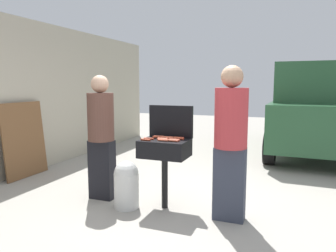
{
  "coord_description": "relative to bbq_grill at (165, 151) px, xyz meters",
  "views": [
    {
      "loc": [
        1.36,
        -3.92,
        1.6
      ],
      "look_at": [
        -0.29,
        0.32,
        1.0
      ],
      "focal_mm": 34.64,
      "sensor_mm": 36.0,
      "label": 1
    }
  ],
  "objects": [
    {
      "name": "hot_dog_14",
      "position": [
        -0.01,
        -0.05,
        0.15
      ],
      "size": [
        0.13,
        0.03,
        0.03
      ],
      "primitive_type": "cylinder",
      "rotation": [
        0.0,
        1.57,
        0.02
      ],
      "color": "#B74C33",
      "rests_on": "bbq_grill"
    },
    {
      "name": "hot_dog_1",
      "position": [
        -0.14,
        0.14,
        0.15
      ],
      "size": [
        0.13,
        0.04,
        0.03
      ],
      "primitive_type": "cylinder",
      "rotation": [
        0.0,
        1.57,
        0.12
      ],
      "color": "#C6593D",
      "rests_on": "bbq_grill"
    },
    {
      "name": "leaning_board",
      "position": [
        -2.78,
        0.46,
        -0.11
      ],
      "size": [
        0.14,
        0.9,
        1.28
      ],
      "primitive_type": "cube",
      "rotation": [
        0.0,
        -0.09,
        0.0
      ],
      "color": "brown",
      "rests_on": "ground"
    },
    {
      "name": "hot_dog_11",
      "position": [
        0.08,
        0.02,
        0.15
      ],
      "size": [
        0.13,
        0.03,
        0.03
      ],
      "primitive_type": "cylinder",
      "rotation": [
        0.0,
        1.57,
        0.03
      ],
      "color": "#C6593D",
      "rests_on": "bbq_grill"
    },
    {
      "name": "ground_plane",
      "position": [
        0.14,
        0.18,
        -0.75
      ],
      "size": [
        24.0,
        24.0,
        0.0
      ],
      "primitive_type": "plane",
      "color": "#9E998E"
    },
    {
      "name": "parked_minivan",
      "position": [
        2.04,
        4.35,
        0.27
      ],
      "size": [
        2.13,
        4.45,
        2.02
      ],
      "rotation": [
        0.0,
        0.0,
        3.11
      ],
      "color": "#234C2D",
      "rests_on": "ground"
    },
    {
      "name": "hot_dog_5",
      "position": [
        0.02,
        -0.11,
        0.15
      ],
      "size": [
        0.13,
        0.03,
        0.03
      ],
      "primitive_type": "cylinder",
      "rotation": [
        0.0,
        1.57,
        0.02
      ],
      "color": "#C6593D",
      "rests_on": "bbq_grill"
    },
    {
      "name": "hot_dog_6",
      "position": [
        -0.02,
        -0.02,
        0.15
      ],
      "size": [
        0.13,
        0.04,
        0.03
      ],
      "primitive_type": "cylinder",
      "rotation": [
        0.0,
        1.57,
        -0.08
      ],
      "color": "#B74C33",
      "rests_on": "bbq_grill"
    },
    {
      "name": "hot_dog_10",
      "position": [
        0.15,
        -0.05,
        0.15
      ],
      "size": [
        0.13,
        0.03,
        0.03
      ],
      "primitive_type": "cylinder",
      "rotation": [
        0.0,
        1.57,
        -0.05
      ],
      "color": "#B74C33",
      "rests_on": "bbq_grill"
    },
    {
      "name": "person_left",
      "position": [
        -0.94,
        0.01,
        0.18
      ],
      "size": [
        0.36,
        0.36,
        1.71
      ],
      "rotation": [
        0.0,
        0.0,
        0.17
      ],
      "color": "black",
      "rests_on": "ground"
    },
    {
      "name": "hot_dog_7",
      "position": [
        0.11,
        0.05,
        0.15
      ],
      "size": [
        0.13,
        0.03,
        0.03
      ],
      "primitive_type": "cylinder",
      "rotation": [
        0.0,
        1.57,
        0.07
      ],
      "color": "#B74C33",
      "rests_on": "bbq_grill"
    },
    {
      "name": "hot_dog_12",
      "position": [
        0.16,
        0.08,
        0.15
      ],
      "size": [
        0.13,
        0.03,
        0.03
      ],
      "primitive_type": "cylinder",
      "rotation": [
        0.0,
        1.57,
        -0.05
      ],
      "color": "#AD4228",
      "rests_on": "bbq_grill"
    },
    {
      "name": "hot_dog_9",
      "position": [
        -0.19,
        -0.07,
        0.15
      ],
      "size": [
        0.13,
        0.04,
        0.03
      ],
      "primitive_type": "cylinder",
      "rotation": [
        0.0,
        1.57,
        0.08
      ],
      "color": "#AD4228",
      "rests_on": "bbq_grill"
    },
    {
      "name": "bbq_grill",
      "position": [
        0.0,
        0.0,
        0.0
      ],
      "size": [
        0.6,
        0.44,
        0.89
      ],
      "color": "black",
      "rests_on": "ground"
    },
    {
      "name": "hot_dog_8",
      "position": [
        -0.01,
        0.07,
        0.15
      ],
      "size": [
        0.13,
        0.03,
        0.03
      ],
      "primitive_type": "cylinder",
      "rotation": [
        0.0,
        1.57,
        0.02
      ],
      "color": "#C6593D",
      "rests_on": "bbq_grill"
    },
    {
      "name": "hot_dog_13",
      "position": [
        -0.19,
        -0.15,
        0.15
      ],
      "size": [
        0.13,
        0.03,
        0.03
      ],
      "primitive_type": "cylinder",
      "rotation": [
        0.0,
        1.57,
        -0.05
      ],
      "color": "#AD4228",
      "rests_on": "bbq_grill"
    },
    {
      "name": "hot_dog_2",
      "position": [
        0.15,
        -0.09,
        0.15
      ],
      "size": [
        0.13,
        0.03,
        0.03
      ],
      "primitive_type": "cylinder",
      "rotation": [
        0.0,
        1.57,
        -0.05
      ],
      "color": "#C6593D",
      "rests_on": "bbq_grill"
    },
    {
      "name": "propane_tank",
      "position": [
        -0.46,
        -0.18,
        -0.43
      ],
      "size": [
        0.32,
        0.32,
        0.62
      ],
      "color": "silver",
      "rests_on": "ground"
    },
    {
      "name": "person_right",
      "position": [
        0.84,
        -0.07,
        0.23
      ],
      "size": [
        0.38,
        0.38,
        1.8
      ],
      "rotation": [
        0.0,
        0.0,
        3.26
      ],
      "color": "#333847",
      "rests_on": "ground"
    },
    {
      "name": "hot_dog_3",
      "position": [
        -0.13,
        0.07,
        0.15
      ],
      "size": [
        0.13,
        0.03,
        0.03
      ],
      "primitive_type": "cylinder",
      "rotation": [
        0.0,
        1.57,
        -0.06
      ],
      "color": "#AD4228",
      "rests_on": "bbq_grill"
    },
    {
      "name": "hot_dog_0",
      "position": [
        0.0,
        0.12,
        0.15
      ],
      "size": [
        0.13,
        0.04,
        0.03
      ],
      "primitive_type": "cylinder",
      "rotation": [
        0.0,
        1.57,
        0.08
      ],
      "color": "#B74C33",
      "rests_on": "bbq_grill"
    },
    {
      "name": "hot_dog_4",
      "position": [
        0.15,
        0.13,
        0.15
      ],
      "size": [
        0.13,
        0.03,
        0.03
      ],
      "primitive_type": "cylinder",
      "rotation": [
        0.0,
        1.57,
        0.04
      ],
      "color": "#AD4228",
      "rests_on": "bbq_grill"
    },
    {
      "name": "house_wall_side",
      "position": [
        -3.03,
        1.18,
        0.61
      ],
      "size": [
        0.24,
        8.0,
        2.73
      ],
      "primitive_type": "cube",
      "color": "#B2A893",
      "rests_on": "ground"
    },
    {
      "name": "grill_lid_open",
      "position": [
        0.0,
        0.22,
        0.35
      ],
      "size": [
        0.6,
        0.05,
        0.42
      ],
      "primitive_type": "cube",
      "color": "black",
      "rests_on": "bbq_grill"
    }
  ]
}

